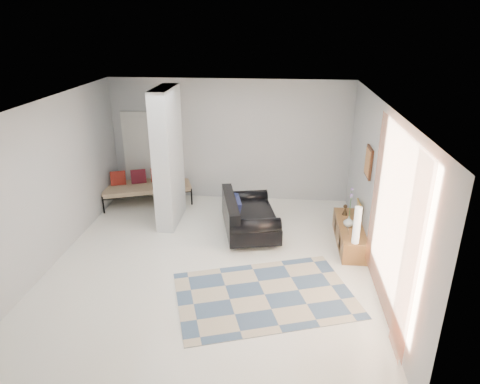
{
  "coord_description": "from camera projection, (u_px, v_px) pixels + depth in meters",
  "views": [
    {
      "loc": [
        1.12,
        -6.49,
        4.01
      ],
      "look_at": [
        0.46,
        0.6,
        1.11
      ],
      "focal_mm": 32.0,
      "sensor_mm": 36.0,
      "label": 1
    }
  ],
  "objects": [
    {
      "name": "floor",
      "position": [
        211.0,
        262.0,
        7.59
      ],
      "size": [
        6.0,
        6.0,
        0.0
      ],
      "primitive_type": "plane",
      "color": "white",
      "rests_on": "ground"
    },
    {
      "name": "ceiling",
      "position": [
        207.0,
        104.0,
        6.54
      ],
      "size": [
        6.0,
        6.0,
        0.0
      ],
      "primitive_type": "plane",
      "rotation": [
        3.14,
        0.0,
        0.0
      ],
      "color": "white",
      "rests_on": "wall_back"
    },
    {
      "name": "wall_back",
      "position": [
        230.0,
        141.0,
        9.83
      ],
      "size": [
        6.0,
        0.0,
        6.0
      ],
      "primitive_type": "plane",
      "rotation": [
        1.57,
        0.0,
        0.0
      ],
      "color": "#B2B5B7",
      "rests_on": "ground"
    },
    {
      "name": "wall_front",
      "position": [
        161.0,
        298.0,
        4.3
      ],
      "size": [
        6.0,
        0.0,
        6.0
      ],
      "primitive_type": "plane",
      "rotation": [
        -1.57,
        0.0,
        0.0
      ],
      "color": "#B2B5B7",
      "rests_on": "ground"
    },
    {
      "name": "wall_left",
      "position": [
        50.0,
        183.0,
        7.31
      ],
      "size": [
        0.0,
        6.0,
        6.0
      ],
      "primitive_type": "plane",
      "rotation": [
        1.57,
        0.0,
        1.57
      ],
      "color": "#B2B5B7",
      "rests_on": "ground"
    },
    {
      "name": "wall_right",
      "position": [
        379.0,
        195.0,
        6.83
      ],
      "size": [
        0.0,
        6.0,
        6.0
      ],
      "primitive_type": "plane",
      "rotation": [
        1.57,
        0.0,
        -1.57
      ],
      "color": "#B2B5B7",
      "rests_on": "ground"
    },
    {
      "name": "partition_column",
      "position": [
        168.0,
        158.0,
        8.64
      ],
      "size": [
        0.35,
        1.2,
        2.8
      ],
      "primitive_type": "cube",
      "color": "silver",
      "rests_on": "floor"
    },
    {
      "name": "hallway_door",
      "position": [
        142.0,
        155.0,
        10.12
      ],
      "size": [
        0.85,
        0.06,
        2.04
      ],
      "primitive_type": "cube",
      "color": "silver",
      "rests_on": "floor"
    },
    {
      "name": "curtain",
      "position": [
        391.0,
        223.0,
        5.76
      ],
      "size": [
        0.0,
        2.55,
        2.55
      ],
      "primitive_type": "plane",
      "rotation": [
        1.57,
        0.0,
        1.57
      ],
      "color": "#D96639",
      "rests_on": "wall_right"
    },
    {
      "name": "wall_art",
      "position": [
        369.0,
        162.0,
        7.57
      ],
      "size": [
        0.04,
        0.45,
        0.55
      ],
      "primitive_type": "cube",
      "color": "#381C0F",
      "rests_on": "wall_right"
    },
    {
      "name": "media_console",
      "position": [
        349.0,
        234.0,
        8.13
      ],
      "size": [
        0.45,
        1.59,
        0.8
      ],
      "color": "brown",
      "rests_on": "floor"
    },
    {
      "name": "loveseat",
      "position": [
        247.0,
        217.0,
        8.51
      ],
      "size": [
        1.31,
        1.83,
        0.76
      ],
      "rotation": [
        0.0,
        0.0,
        0.22
      ],
      "color": "silver",
      "rests_on": "floor"
    },
    {
      "name": "daybed",
      "position": [
        146.0,
        185.0,
        9.94
      ],
      "size": [
        2.15,
        1.46,
        0.77
      ],
      "rotation": [
        0.0,
        0.0,
        0.34
      ],
      "color": "black",
      "rests_on": "floor"
    },
    {
      "name": "area_rug",
      "position": [
        265.0,
        295.0,
        6.68
      ],
      "size": [
        3.12,
        2.54,
        0.01
      ],
      "primitive_type": "cube",
      "rotation": [
        0.0,
        0.0,
        0.31
      ],
      "color": "#C1B193",
      "rests_on": "floor"
    },
    {
      "name": "cylinder_lamp",
      "position": [
        357.0,
        225.0,
        7.29
      ],
      "size": [
        0.12,
        0.12,
        0.67
      ],
      "primitive_type": "cylinder",
      "color": "silver",
      "rests_on": "media_console"
    },
    {
      "name": "bronze_figurine",
      "position": [
        345.0,
        210.0,
        8.43
      ],
      "size": [
        0.11,
        0.11,
        0.22
      ],
      "primitive_type": null,
      "rotation": [
        0.0,
        0.0,
        -0.05
      ],
      "color": "#302215",
      "rests_on": "media_console"
    },
    {
      "name": "vase",
      "position": [
        349.0,
        221.0,
        7.96
      ],
      "size": [
        0.21,
        0.21,
        0.2
      ],
      "primitive_type": "imported",
      "rotation": [
        0.0,
        0.0,
        0.09
      ],
      "color": "silver",
      "rests_on": "media_console"
    }
  ]
}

